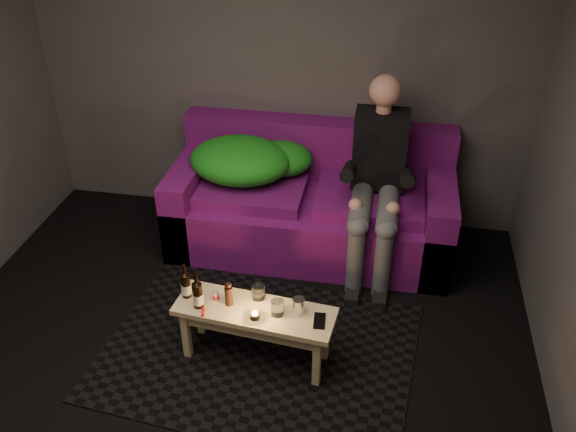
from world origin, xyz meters
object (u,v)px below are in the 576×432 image
(person, at_px, (377,176))
(steel_cup, at_px, (298,306))
(beer_bottle_a, at_px, (186,285))
(sofa, at_px, (312,205))
(coffee_table, at_px, (255,318))
(beer_bottle_b, at_px, (198,294))

(person, distance_m, steel_cup, 1.28)
(person, distance_m, beer_bottle_a, 1.62)
(steel_cup, bearing_deg, person, 71.73)
(sofa, bearing_deg, person, -19.58)
(sofa, distance_m, person, 0.68)
(person, distance_m, coffee_table, 1.44)
(coffee_table, relative_size, steel_cup, 9.95)
(coffee_table, bearing_deg, steel_cup, 4.49)
(sofa, height_order, person, person)
(sofa, relative_size, coffee_table, 2.13)
(person, xyz_separation_m, beer_bottle_a, (-1.11, -1.16, -0.26))
(sofa, height_order, coffee_table, sofa)
(person, height_order, beer_bottle_a, person)
(sofa, height_order, beer_bottle_a, sofa)
(person, height_order, steel_cup, person)
(beer_bottle_a, height_order, beer_bottle_b, beer_bottle_b)
(coffee_table, xyz_separation_m, steel_cup, (0.27, 0.02, 0.13))
(steel_cup, bearing_deg, beer_bottle_b, -174.87)
(beer_bottle_a, distance_m, beer_bottle_b, 0.13)
(beer_bottle_b, xyz_separation_m, steel_cup, (0.62, 0.06, -0.04))
(beer_bottle_b, distance_m, steel_cup, 0.62)
(beer_bottle_a, height_order, steel_cup, beer_bottle_a)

